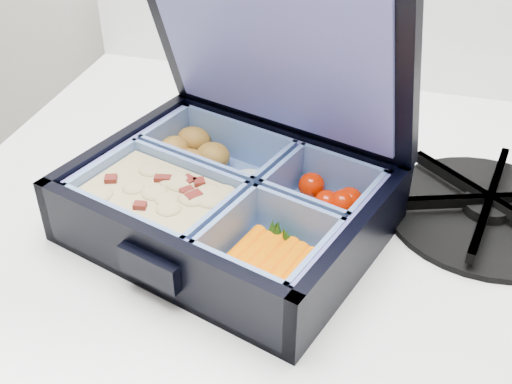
% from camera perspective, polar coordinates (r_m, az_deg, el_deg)
% --- Properties ---
extents(bento_box, '(0.27, 0.23, 0.05)m').
position_cam_1_polar(bento_box, '(0.49, -2.48, -0.98)').
color(bento_box, black).
rests_on(bento_box, stove).
extents(burner_grate, '(0.21, 0.21, 0.02)m').
position_cam_1_polar(burner_grate, '(0.55, 19.95, -1.04)').
color(burner_grate, black).
rests_on(burner_grate, stove).
extents(burner_grate_rear, '(0.19, 0.19, 0.02)m').
position_cam_1_polar(burner_grate_rear, '(0.73, -0.31, 10.40)').
color(burner_grate_rear, black).
rests_on(burner_grate_rear, stove).
extents(fork, '(0.10, 0.20, 0.01)m').
position_cam_1_polar(fork, '(0.59, 3.78, 3.36)').
color(fork, silver).
rests_on(fork, stove).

